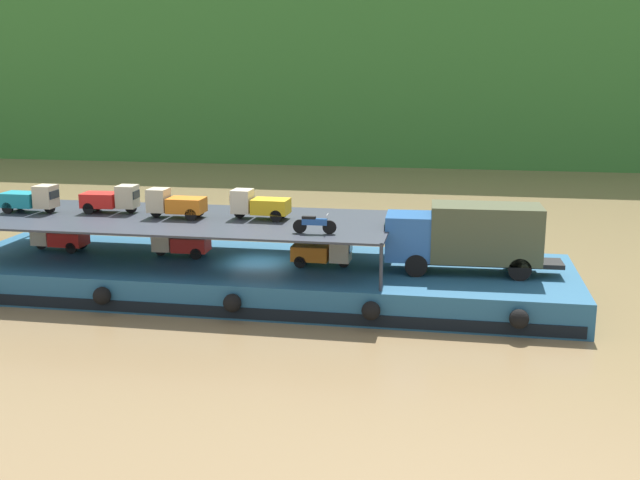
{
  "coord_description": "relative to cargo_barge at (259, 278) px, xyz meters",
  "views": [
    {
      "loc": [
        9.01,
        -33.74,
        10.52
      ],
      "look_at": [
        2.97,
        0.0,
        2.7
      ],
      "focal_mm": 42.58,
      "sensor_mm": 36.0,
      "label": 1
    }
  ],
  "objects": [
    {
      "name": "ground_plane",
      "position": [
        0.0,
        0.04,
        -0.75
      ],
      "size": [
        400.0,
        400.0,
        0.0
      ],
      "primitive_type": "plane",
      "color": "olive"
    },
    {
      "name": "hillside_far_bank",
      "position": [
        0.0,
        62.84,
        15.79
      ],
      "size": [
        147.1,
        32.24,
        29.37
      ],
      "color": "#33702D",
      "rests_on": "ground"
    },
    {
      "name": "cargo_barge",
      "position": [
        0.0,
        0.0,
        0.0
      ],
      "size": [
        29.32,
        8.96,
        1.5
      ],
      "color": "#23567A",
      "rests_on": "ground"
    },
    {
      "name": "covered_lorry",
      "position": [
        9.67,
        -0.1,
        2.44
      ],
      "size": [
        7.91,
        2.5,
        3.1
      ],
      "color": "#285BA3",
      "rests_on": "cargo_barge"
    },
    {
      "name": "cargo_rack",
      "position": [
        -3.8,
        0.04,
        2.69
      ],
      "size": [
        20.12,
        7.53,
        2.0
      ],
      "color": "#2D333D",
      "rests_on": "cargo_barge"
    },
    {
      "name": "mini_truck_lower_stern",
      "position": [
        -10.54,
        0.63,
        1.44
      ],
      "size": [
        2.76,
        1.23,
        1.38
      ],
      "color": "red",
      "rests_on": "cargo_barge"
    },
    {
      "name": "mini_truck_lower_aft",
      "position": [
        -4.06,
        0.51,
        1.44
      ],
      "size": [
        2.77,
        1.26,
        1.38
      ],
      "color": "red",
      "rests_on": "cargo_barge"
    },
    {
      "name": "mini_truck_lower_mid",
      "position": [
        3.13,
        -0.13,
        1.44
      ],
      "size": [
        2.76,
        1.24,
        1.38
      ],
      "color": "orange",
      "rests_on": "cargo_barge"
    },
    {
      "name": "mini_truck_upper_stern",
      "position": [
        -11.58,
        0.14,
        3.44
      ],
      "size": [
        2.76,
        1.24,
        1.38
      ],
      "color": "teal",
      "rests_on": "cargo_rack"
    },
    {
      "name": "mini_truck_upper_mid",
      "position": [
        -7.63,
        0.76,
        3.44
      ],
      "size": [
        2.78,
        1.27,
        1.38
      ],
      "color": "red",
      "rests_on": "cargo_rack"
    },
    {
      "name": "mini_truck_upper_fore",
      "position": [
        -4.06,
        0.09,
        3.44
      ],
      "size": [
        2.75,
        1.22,
        1.38
      ],
      "color": "orange",
      "rests_on": "cargo_rack"
    },
    {
      "name": "mini_truck_upper_bow",
      "position": [
        -0.03,
        0.51,
        3.44
      ],
      "size": [
        2.78,
        1.27,
        1.38
      ],
      "color": "gold",
      "rests_on": "cargo_rack"
    },
    {
      "name": "motorcycle_upper_port",
      "position": [
        3.11,
        -2.22,
        3.18
      ],
      "size": [
        1.9,
        0.55,
        0.87
      ],
      "color": "black",
      "rests_on": "cargo_rack"
    }
  ]
}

